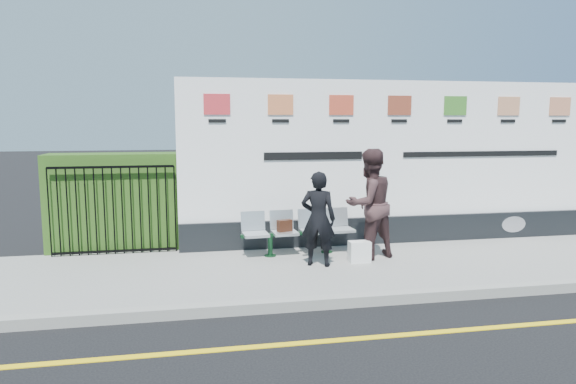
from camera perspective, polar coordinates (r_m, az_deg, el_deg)
The scene contains 12 objects.
ground at distance 6.53m, azimuth 20.72°, elevation -14.04°, with size 80.00×80.00×0.00m, color black.
pavement at distance 8.62m, azimuth 12.01°, elevation -7.94°, with size 14.00×3.00×0.12m, color gray.
kerb at distance 7.32m, azimuth 16.61°, elevation -10.87°, with size 14.00×0.18×0.14m, color gray.
yellow_line at distance 6.53m, azimuth 20.72°, elevation -14.00°, with size 14.00×0.10×0.01m, color yellow.
billboard at distance 9.79m, azimuth 11.90°, elevation 2.05°, with size 8.00×0.30×3.00m.
hedge at distance 9.63m, azimuth -18.48°, elevation -0.97°, with size 2.35×0.70×1.70m, color #2E5419.
railing at distance 9.21m, azimuth -18.83°, elevation -1.89°, with size 2.05×0.06×1.54m, color black, non-canonical shape.
bench at distance 8.82m, azimuth 1.22°, elevation -5.62°, with size 1.92×0.51×0.41m, color silver, non-canonical shape.
woman_left at distance 8.04m, azimuth 3.38°, elevation -2.99°, with size 0.55×0.36×1.50m, color black.
woman_right at distance 8.56m, azimuth 9.01°, elevation -1.31°, with size 0.89×0.69×1.82m, color #3C2728.
handbag_brown at distance 8.69m, azimuth -0.38°, elevation -3.76°, with size 0.25×0.11×0.20m, color #32180D.
carrier_bag_white at distance 8.42m, azimuth 7.94°, elevation -6.59°, with size 0.34×0.20×0.34m, color white.
Camera 1 is at (-3.25, -5.14, 2.37)m, focal length 32.00 mm.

